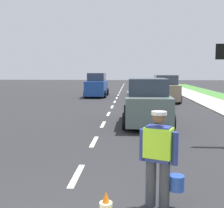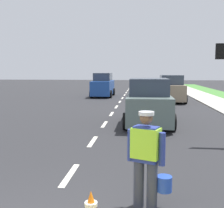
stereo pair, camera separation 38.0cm
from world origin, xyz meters
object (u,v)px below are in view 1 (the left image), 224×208
at_px(car_outgoing_ahead, 147,103).
at_px(car_parked_far, 165,89).
at_px(road_worker, 160,155).
at_px(traffic_cone_far, 106,207).
at_px(car_oncoming_second, 97,86).

relative_size(car_outgoing_ahead, car_parked_far, 1.03).
height_order(road_worker, car_parked_far, car_parked_far).
xyz_separation_m(road_worker, car_parked_far, (2.14, 16.84, 0.01)).
distance_m(road_worker, car_parked_far, 16.97).
height_order(traffic_cone_far, car_oncoming_second, car_oncoming_second).
xyz_separation_m(road_worker, car_outgoing_ahead, (0.22, 7.59, 0.01)).
height_order(car_outgoing_ahead, car_parked_far, car_parked_far).
bearing_deg(road_worker, traffic_cone_far, -147.93).
bearing_deg(car_outgoing_ahead, road_worker, -91.67).
height_order(road_worker, car_oncoming_second, car_oncoming_second).
relative_size(traffic_cone_far, car_oncoming_second, 0.12).
height_order(road_worker, car_outgoing_ahead, car_outgoing_ahead).
bearing_deg(car_parked_far, traffic_cone_far, -99.83).
distance_m(road_worker, traffic_cone_far, 1.23).
xyz_separation_m(traffic_cone_far, car_outgoing_ahead, (1.09, 8.13, 0.69)).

